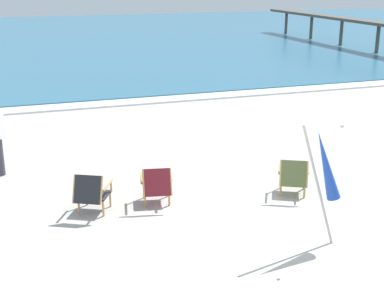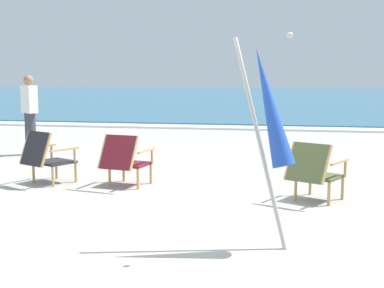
{
  "view_description": "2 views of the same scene",
  "coord_description": "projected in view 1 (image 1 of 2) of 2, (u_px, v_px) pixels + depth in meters",
  "views": [
    {
      "loc": [
        -3.7,
        -7.66,
        4.26
      ],
      "look_at": [
        -0.33,
        2.37,
        0.89
      ],
      "focal_mm": 50.0,
      "sensor_mm": 36.0,
      "label": 1
    },
    {
      "loc": [
        1.06,
        -5.88,
        1.68
      ],
      "look_at": [
        -0.4,
        1.95,
        0.61
      ],
      "focal_mm": 50.0,
      "sensor_mm": 36.0,
      "label": 2
    }
  ],
  "objects": [
    {
      "name": "surf_band",
      "position": [
        129.0,
        101.0,
        18.58
      ],
      "size": [
        80.0,
        1.1,
        0.06
      ],
      "primitive_type": "cube",
      "color": "white",
      "rests_on": "ground"
    },
    {
      "name": "umbrella_furled_blue",
      "position": [
        326.0,
        167.0,
        8.48
      ],
      "size": [
        0.67,
        0.43,
        2.05
      ],
      "color": "#B7B2A8",
      "rests_on": "ground"
    },
    {
      "name": "beach_chair_mid_center",
      "position": [
        157.0,
        185.0,
        10.19
      ],
      "size": [
        0.7,
        0.84,
        0.79
      ],
      "color": "maroon",
      "rests_on": "ground"
    },
    {
      "name": "beach_chair_back_right",
      "position": [
        293.0,
        176.0,
        10.61
      ],
      "size": [
        0.85,
        0.93,
        0.79
      ],
      "color": "#515B33",
      "rests_on": "ground"
    },
    {
      "name": "ground_plane",
      "position": [
        253.0,
        229.0,
        9.33
      ],
      "size": [
        80.0,
        80.0,
        0.0
      ],
      "primitive_type": "plane",
      "color": "#B2AAA0"
    },
    {
      "name": "pier_distant",
      "position": [
        342.0,
        20.0,
        32.21
      ],
      "size": [
        0.9,
        17.51,
        1.76
      ],
      "color": "brown",
      "rests_on": "ground"
    },
    {
      "name": "beach_chair_front_left",
      "position": [
        91.0,
        193.0,
        9.8
      ],
      "size": [
        0.82,
        0.87,
        0.81
      ],
      "color": "#28282D",
      "rests_on": "ground"
    },
    {
      "name": "sea",
      "position": [
        67.0,
        38.0,
        36.91
      ],
      "size": [
        80.0,
        40.0,
        0.1
      ],
      "primitive_type": "cube",
      "color": "#2D6684",
      "rests_on": "ground"
    }
  ]
}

